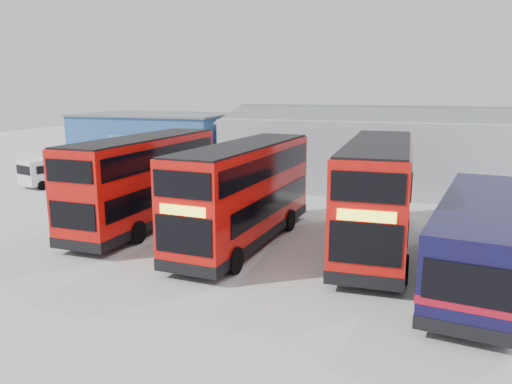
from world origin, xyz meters
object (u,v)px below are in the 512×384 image
at_px(double_decker_centre, 244,194).
at_px(single_decker_blue, 478,240).
at_px(maintenance_shed, 439,152).
at_px(office_block, 158,144).
at_px(double_decker_left, 145,182).
at_px(panel_van, 53,170).
at_px(double_decker_right, 377,196).

relative_size(double_decker_centre, single_decker_blue, 0.94).
height_order(maintenance_shed, double_decker_centre, maintenance_shed).
bearing_deg(office_block, single_decker_blue, -36.15).
bearing_deg(office_block, double_decker_centre, -49.20).
relative_size(office_block, maintenance_shed, 0.40).
relative_size(maintenance_shed, double_decker_left, 2.71).
distance_m(office_block, maintenance_shed, 22.09).
height_order(office_block, double_decker_left, office_block).
bearing_deg(office_block, double_decker_left, -62.85).
bearing_deg(maintenance_shed, panel_van, -162.65).
relative_size(double_decker_left, double_decker_centre, 1.00).
height_order(maintenance_shed, double_decker_left, maintenance_shed).
relative_size(double_decker_left, double_decker_right, 0.97).
relative_size(double_decker_centre, panel_van, 2.22).
bearing_deg(double_decker_left, panel_van, -30.17).
bearing_deg(maintenance_shed, double_decker_centre, -117.01).
distance_m(office_block, double_decker_right, 23.76).
bearing_deg(double_decker_centre, panel_van, 158.39).
bearing_deg(single_decker_blue, maintenance_shed, -78.91).
bearing_deg(panel_van, single_decker_blue, -3.27).
xyz_separation_m(double_decker_centre, panel_van, (-18.40, 8.79, -1.17)).
distance_m(double_decker_right, single_decker_blue, 4.89).
bearing_deg(double_decker_left, office_block, -61.38).
height_order(double_decker_right, panel_van, double_decker_right).
bearing_deg(panel_van, double_decker_left, -14.79).
distance_m(double_decker_centre, panel_van, 20.43).
distance_m(double_decker_centre, double_decker_right, 5.98).
xyz_separation_m(double_decker_left, panel_van, (-12.49, 7.69, -1.20)).
height_order(double_decker_centre, panel_van, double_decker_centre).
bearing_deg(office_block, double_decker_right, -36.62).
xyz_separation_m(maintenance_shed, double_decker_right, (-2.93, -16.18, -0.17)).
height_order(double_decker_centre, double_decker_right, double_decker_right).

